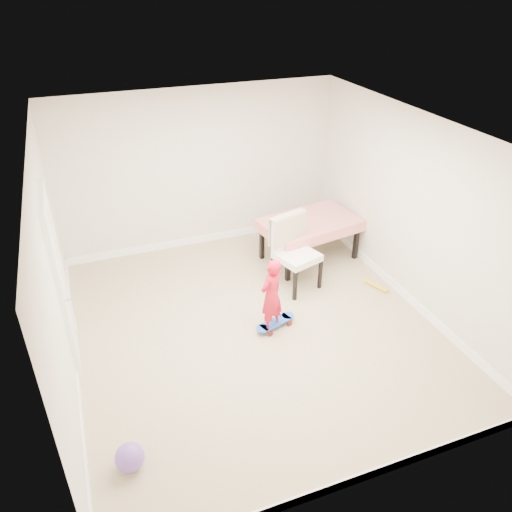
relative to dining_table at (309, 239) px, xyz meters
name	(u,v)px	position (x,y,z in m)	size (l,w,h in m)	color
ground	(254,326)	(-1.45, -1.35, -0.35)	(5.00, 5.00, 0.00)	tan
ceiling	(254,134)	(-1.45, -1.35, 2.23)	(4.50, 5.00, 0.04)	silver
wall_back	(199,170)	(-1.45, 1.13, 0.95)	(4.50, 0.04, 2.60)	beige
wall_front	(364,381)	(-1.45, -3.83, 0.95)	(4.50, 0.04, 2.60)	beige
wall_left	(56,276)	(-3.68, -1.35, 0.95)	(0.04, 5.00, 2.60)	beige
wall_right	(411,212)	(0.78, -1.35, 0.95)	(0.04, 5.00, 2.60)	beige
door	(61,283)	(-3.67, -1.05, 0.68)	(0.10, 0.94, 2.11)	white
baseboard_back	(203,239)	(-1.45, 1.14, -0.29)	(4.50, 0.02, 0.12)	white
baseboard_front	(350,481)	(-1.45, -3.84, -0.29)	(4.50, 0.02, 0.12)	white
baseboard_left	(77,365)	(-3.69, -1.35, -0.29)	(0.02, 5.00, 0.12)	white
baseboard_right	(398,289)	(0.79, -1.35, -0.29)	(0.02, 5.00, 0.12)	white
dining_table	(309,239)	(0.00, 0.00, 0.00)	(1.49, 0.94, 0.69)	#AC0910
dining_chair	(297,254)	(-0.53, -0.68, 0.20)	(0.60, 0.68, 1.10)	white
skateboard	(275,324)	(-1.19, -1.46, -0.30)	(0.60, 0.22, 0.09)	blue
child	(271,298)	(-1.27, -1.49, 0.16)	(0.37, 0.24, 1.02)	red
balloon	(130,457)	(-3.29, -2.94, -0.21)	(0.28, 0.28, 0.28)	#714BB4
foam_toy	(376,286)	(0.56, -1.14, -0.32)	(0.06, 0.06, 0.40)	gold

